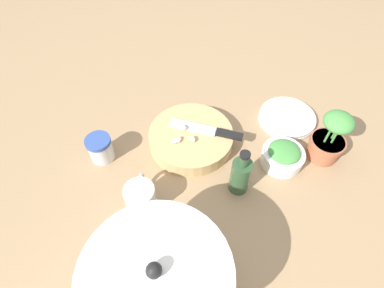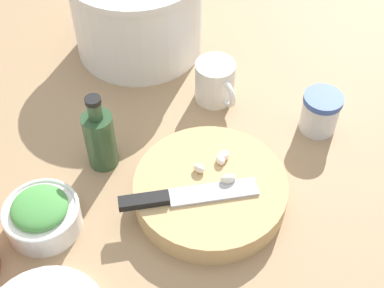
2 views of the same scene
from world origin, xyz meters
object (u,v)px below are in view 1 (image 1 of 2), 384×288
(chef_knife, at_px, (210,131))
(plate_stack, at_px, (287,118))
(stock_pot, at_px, (159,286))
(potted_herb, at_px, (329,140))
(spice_jar, at_px, (100,148))
(herb_bowl, at_px, (283,156))
(coffee_mug, at_px, (141,197))
(garlic_cloves, at_px, (182,136))
(oil_bottle, at_px, (240,175))
(cutting_board, at_px, (191,138))

(chef_knife, height_order, plate_stack, chef_knife)
(stock_pot, xyz_separation_m, potted_herb, (-0.58, -0.04, -0.02))
(potted_herb, bearing_deg, spice_jar, -36.30)
(herb_bowl, bearing_deg, coffee_mug, -17.18)
(potted_herb, bearing_deg, plate_stack, -99.20)
(garlic_cloves, relative_size, herb_bowl, 0.64)
(garlic_cloves, bearing_deg, plate_stack, 161.32)
(plate_stack, height_order, oil_bottle, oil_bottle)
(chef_knife, distance_m, stock_pot, 0.45)
(cutting_board, bearing_deg, potted_herb, 136.07)
(coffee_mug, bearing_deg, potted_herb, 160.94)
(spice_jar, xyz_separation_m, plate_stack, (-0.54, 0.22, -0.03))
(coffee_mug, xyz_separation_m, oil_bottle, (-0.23, 0.11, 0.02))
(herb_bowl, bearing_deg, cutting_board, -52.61)
(plate_stack, bearing_deg, stock_pot, 17.80)
(cutting_board, height_order, coffee_mug, coffee_mug)
(spice_jar, bearing_deg, stock_pot, 80.84)
(stock_pot, bearing_deg, oil_bottle, -161.53)
(chef_knife, bearing_deg, coffee_mug, 156.90)
(cutting_board, relative_size, potted_herb, 1.52)
(plate_stack, distance_m, potted_herb, 0.17)
(spice_jar, distance_m, stock_pot, 0.43)
(stock_pot, bearing_deg, cutting_board, -134.82)
(cutting_board, distance_m, spice_jar, 0.26)
(cutting_board, xyz_separation_m, stock_pot, (0.30, 0.31, 0.07))
(herb_bowl, bearing_deg, chef_knife, -57.99)
(cutting_board, bearing_deg, stock_pot, 45.18)
(plate_stack, bearing_deg, cutting_board, -20.15)
(chef_knife, relative_size, plate_stack, 1.08)
(herb_bowl, xyz_separation_m, potted_herb, (-0.11, 0.05, 0.04))
(garlic_cloves, distance_m, potted_herb, 0.41)
(herb_bowl, height_order, plate_stack, herb_bowl)
(oil_bottle, bearing_deg, cutting_board, -87.75)
(chef_knife, xyz_separation_m, spice_jar, (0.29, -0.14, -0.01))
(chef_knife, xyz_separation_m, oil_bottle, (0.04, 0.17, 0.01))
(herb_bowl, distance_m, potted_herb, 0.13)
(spice_jar, height_order, oil_bottle, oil_bottle)
(coffee_mug, height_order, stock_pot, stock_pot)
(stock_pot, bearing_deg, chef_knife, -142.00)
(spice_jar, bearing_deg, plate_stack, 157.66)
(chef_knife, distance_m, plate_stack, 0.27)
(chef_knife, height_order, oil_bottle, oil_bottle)
(oil_bottle, bearing_deg, potted_herb, 166.34)
(garlic_cloves, bearing_deg, spice_jar, -27.85)
(cutting_board, distance_m, stock_pot, 0.44)
(chef_knife, xyz_separation_m, garlic_cloves, (0.08, -0.03, 0.00))
(stock_pot, bearing_deg, spice_jar, -99.16)
(chef_knife, xyz_separation_m, coffee_mug, (0.28, 0.06, -0.01))
(herb_bowl, xyz_separation_m, coffee_mug, (0.39, -0.12, 0.01))
(garlic_cloves, relative_size, oil_bottle, 0.51)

